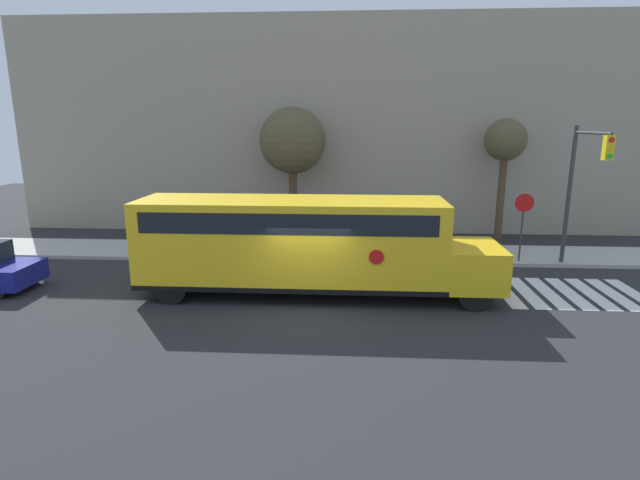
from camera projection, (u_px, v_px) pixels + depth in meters
The scene contains 9 objects.
ground_plane at pixel (308, 309), 15.15m from camera, with size 60.00×60.00×0.00m, color #28282B.
sidewalk_strip at pixel (321, 252), 21.44m from camera, with size 44.00×3.00×0.15m.
building_backdrop at pixel (329, 126), 26.54m from camera, with size 32.00×4.00×10.62m.
crosswalk_stripes at pixel (569, 293), 16.57m from camera, with size 4.70×3.20×0.01m.
school_bus at pixel (303, 241), 16.04m from camera, with size 11.51×2.57×3.15m.
stop_sign at pixel (523, 218), 19.44m from camera, with size 0.72×0.10×2.86m.
traffic_light at pixel (581, 178), 18.08m from camera, with size 0.28×2.76×5.42m.
tree_near_sidewalk at pixel (293, 142), 23.44m from camera, with size 3.11×3.11×6.25m.
tree_far_sidewalk at pixel (505, 144), 22.96m from camera, with size 1.93×1.93×5.71m.
Camera 1 is at (1.24, -14.20, 5.55)m, focal length 28.00 mm.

